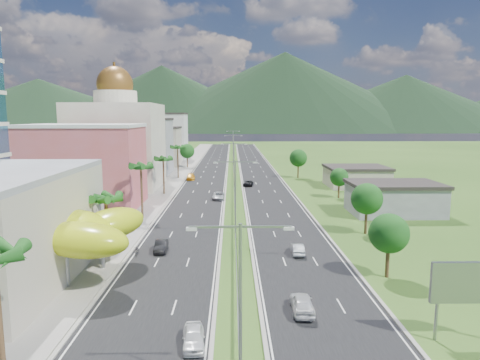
{
  "coord_description": "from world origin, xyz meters",
  "views": [
    {
      "loc": [
        -0.45,
        -48.23,
        16.88
      ],
      "look_at": [
        0.8,
        18.73,
        7.0
      ],
      "focal_mm": 32.0,
      "sensor_mm": 36.0,
      "label": 1
    }
  ],
  "objects": [
    {
      "name": "palm_tree_b",
      "position": [
        -15.5,
        2.0,
        7.06
      ],
      "size": [
        3.6,
        3.6,
        8.1
      ],
      "color": "#47301C",
      "rests_on": "ground"
    },
    {
      "name": "domed_building",
      "position": [
        -28.0,
        55.0,
        11.35
      ],
      "size": [
        20.0,
        20.0,
        28.7
      ],
      "color": "#BFB29E",
      "rests_on": "ground"
    },
    {
      "name": "leafy_tree_ra",
      "position": [
        16.0,
        -5.0,
        4.78
      ],
      "size": [
        4.2,
        4.2,
        6.9
      ],
      "color": "#47301C",
      "rests_on": "ground"
    },
    {
      "name": "palm_tree_e",
      "position": [
        -15.5,
        70.0,
        8.31
      ],
      "size": [
        3.6,
        3.6,
        9.4
      ],
      "color": "#47301C",
      "rests_on": "ground"
    },
    {
      "name": "streetlight_median_b",
      "position": [
        0.0,
        10.0,
        6.75
      ],
      "size": [
        6.04,
        0.25,
        11.0
      ],
      "color": "gray",
      "rests_on": "ground"
    },
    {
      "name": "midrise_grey",
      "position": [
        -27.0,
        80.0,
        8.0
      ],
      "size": [
        16.0,
        15.0,
        16.0
      ],
      "primitive_type": "cube",
      "color": "gray",
      "rests_on": "ground"
    },
    {
      "name": "ground",
      "position": [
        0.0,
        0.0,
        0.0
      ],
      "size": [
        500.0,
        500.0,
        0.0
      ],
      "primitive_type": "plane",
      "color": "#2D5119",
      "rests_on": "ground"
    },
    {
      "name": "shed_near",
      "position": [
        28.0,
        25.0,
        2.5
      ],
      "size": [
        15.0,
        10.0,
        5.0
      ],
      "primitive_type": "cube",
      "color": "gray",
      "rests_on": "ground"
    },
    {
      "name": "leafy_tree_rd",
      "position": [
        18.0,
        70.0,
        5.58
      ],
      "size": [
        4.9,
        4.9,
        8.05
      ],
      "color": "#47301C",
      "rests_on": "ground"
    },
    {
      "name": "palm_tree_c",
      "position": [
        -15.5,
        22.0,
        8.5
      ],
      "size": [
        3.6,
        3.6,
        9.6
      ],
      "color": "#47301C",
      "rests_on": "ground"
    },
    {
      "name": "streetlight_median_e",
      "position": [
        0.0,
        140.0,
        6.75
      ],
      "size": [
        6.04,
        0.25,
        11.0
      ],
      "color": "gray",
      "rests_on": "ground"
    },
    {
      "name": "leafy_tree_rb",
      "position": [
        19.0,
        12.0,
        5.18
      ],
      "size": [
        4.55,
        4.55,
        7.47
      ],
      "color": "#47301C",
      "rests_on": "ground"
    },
    {
      "name": "pink_shophouse",
      "position": [
        -28.0,
        32.0,
        7.5
      ],
      "size": [
        20.0,
        15.0,
        15.0
      ],
      "primitive_type": "cube",
      "color": "#C55251",
      "rests_on": "ground"
    },
    {
      "name": "leafy_tree_rc",
      "position": [
        22.0,
        40.0,
        4.37
      ],
      "size": [
        3.85,
        3.85,
        6.33
      ],
      "color": "#47301C",
      "rests_on": "ground"
    },
    {
      "name": "sidewalk_left",
      "position": [
        -17.0,
        90.0,
        0.06
      ],
      "size": [
        7.0,
        260.0,
        0.12
      ],
      "primitive_type": "cube",
      "color": "gray",
      "rests_on": "ground"
    },
    {
      "name": "car_dark_left",
      "position": [
        -9.48,
        4.27,
        0.73
      ],
      "size": [
        1.61,
        4.21,
        1.37
      ],
      "primitive_type": "imported",
      "rotation": [
        0.0,
        0.0,
        0.04
      ],
      "color": "black",
      "rests_on": "road_left"
    },
    {
      "name": "streetlight_median_a",
      "position": [
        0.0,
        -25.0,
        6.75
      ],
      "size": [
        6.04,
        0.25,
        11.0
      ],
      "color": "gray",
      "rests_on": "ground"
    },
    {
      "name": "lime_canopy",
      "position": [
        -20.0,
        -4.0,
        4.99
      ],
      "size": [
        18.0,
        15.0,
        7.4
      ],
      "color": "#B0C313",
      "rests_on": "ground"
    },
    {
      "name": "billboard",
      "position": [
        17.0,
        -18.0,
        4.42
      ],
      "size": [
        5.2,
        0.35,
        6.2
      ],
      "color": "gray",
      "rests_on": "ground"
    },
    {
      "name": "leafy_tree_lfar",
      "position": [
        -15.5,
        95.0,
        5.58
      ],
      "size": [
        4.9,
        4.9,
        8.05
      ],
      "color": "#47301C",
      "rests_on": "ground"
    },
    {
      "name": "midrise_beige",
      "position": [
        -27.0,
        102.0,
        6.5
      ],
      "size": [
        16.0,
        15.0,
        13.0
      ],
      "primitive_type": "cube",
      "color": "#B5AE95",
      "rests_on": "ground"
    },
    {
      "name": "median_guardrail",
      "position": [
        0.0,
        71.99,
        0.62
      ],
      "size": [
        0.1,
        216.06,
        0.76
      ],
      "color": "gray",
      "rests_on": "ground"
    },
    {
      "name": "shed_far",
      "position": [
        30.0,
        55.0,
        2.2
      ],
      "size": [
        14.0,
        12.0,
        4.4
      ],
      "primitive_type": "cube",
      "color": "#B5AE95",
      "rests_on": "ground"
    },
    {
      "name": "palm_tree_d",
      "position": [
        -15.5,
        45.0,
        7.54
      ],
      "size": [
        3.6,
        3.6,
        8.6
      ],
      "color": "#47301C",
      "rests_on": "ground"
    },
    {
      "name": "road_left",
      "position": [
        -7.5,
        90.0,
        0.02
      ],
      "size": [
        11.0,
        260.0,
        0.04
      ],
      "primitive_type": "cube",
      "color": "black",
      "rests_on": "ground"
    },
    {
      "name": "road_right",
      "position": [
        7.5,
        90.0,
        0.02
      ],
      "size": [
        11.0,
        260.0,
        0.04
      ],
      "primitive_type": "cube",
      "color": "black",
      "rests_on": "ground"
    },
    {
      "name": "car_silver_right",
      "position": [
        7.64,
        2.78,
        0.7
      ],
      "size": [
        1.54,
        4.05,
        1.32
      ],
      "primitive_type": "imported",
      "rotation": [
        0.0,
        0.0,
        3.11
      ],
      "color": "#A7ABAF",
      "rests_on": "road_right"
    },
    {
      "name": "car_white_near_left",
      "position": [
        -3.35,
        -18.52,
        0.72
      ],
      "size": [
        1.98,
        4.13,
        1.36
      ],
      "primitive_type": "imported",
      "rotation": [
        0.0,
        0.0,
        0.09
      ],
      "color": "white",
      "rests_on": "road_left"
    },
    {
      "name": "streetlight_median_d",
      "position": [
        0.0,
        95.0,
        6.75
      ],
      "size": [
        6.04,
        0.25,
        11.0
      ],
      "color": "gray",
      "rests_on": "ground"
    },
    {
      "name": "car_dark_far_right",
      "position": [
        3.56,
        56.19,
        0.71
      ],
      "size": [
        2.85,
        5.09,
        1.34
      ],
      "primitive_type": "imported",
      "rotation": [
        0.0,
        0.0,
        3.01
      ],
      "color": "black",
      "rests_on": "road_right"
    },
    {
      "name": "car_silver_mid_left",
      "position": [
        -3.29,
        38.87,
        0.76
      ],
      "size": [
        2.51,
        5.22,
        1.43
      ],
      "primitive_type": "imported",
      "rotation": [
        0.0,
        0.0,
        -0.03
      ],
      "color": "#A8ACB0",
      "rests_on": "road_left"
    },
    {
      "name": "streetlight_median_c",
      "position": [
        0.0,
        50.0,
        6.75
      ],
      "size": [
        6.04,
        0.25,
        11.0
      ],
      "color": "gray",
      "rests_on": "ground"
    },
    {
      "name": "car_white_near_right",
      "position": [
        5.62,
        -13.12,
        0.83
      ],
      "size": [
        2.02,
        4.7,
        1.58
      ],
      "primitive_type": "imported",
      "rotation": [
        0.0,
        0.0,
        3.11
      ],
      "color": "silver",
      "rests_on": "road_right"
    },
    {
      "name": "midrise_white",
      "position": [
        -27.0,
        125.0,
        9.0
      ],
      "size": [
        16.0,
        15.0,
        18.0
      ],
      "primitive_type": "cube",
      "color": "silver",
      "rests_on": "ground"
    },
    {
      "name": "motorcycle",
      "position": [
        -12.3,
        3.19,
        0.71
      ],
      "size": [
        0.74,
        2.11,
        1.33
      ],
      "primitive_type": "imported",
      "rotation": [
        0.0,
        0.0,
        0.05
      ],
      "color": "black",
      "rests_on": "road_left"
    },
    {
      "name": "car_yellow_far_left",
      "position": [
        -11.66,
        66.54,
        0.82
      ],
      "size": [
        2.48,
        5.47,
        1.55
      ],
      "primitive_type": "imported",
      "rotation": [
        0.0,
        0.0,
        0.06
      ],
      "color": "orange",
      "rests_on": "road_left"
    },
    {
      "name": "mountain_ridge",
      "position": [
        60.0,
        450.0,
        0.0
      ],
      "size": [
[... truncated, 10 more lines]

